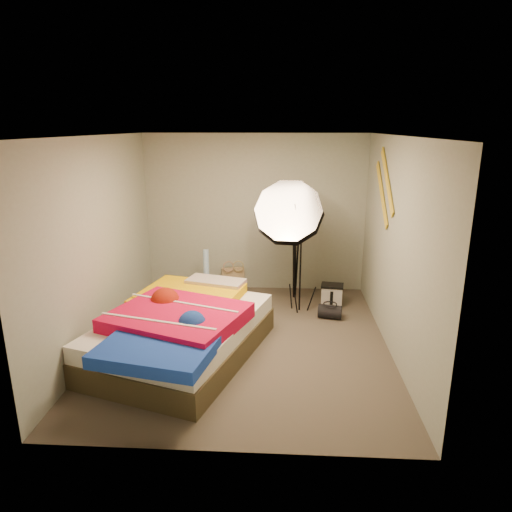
# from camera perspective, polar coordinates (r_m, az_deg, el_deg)

# --- Properties ---
(floor) EXTENTS (4.00, 4.00, 0.00)m
(floor) POSITION_cam_1_polar(r_m,az_deg,el_deg) (5.81, -1.35, -10.69)
(floor) COLOR #50483C
(floor) RESTS_ON ground
(ceiling) EXTENTS (4.00, 4.00, 0.00)m
(ceiling) POSITION_cam_1_polar(r_m,az_deg,el_deg) (5.19, -1.54, 14.81)
(ceiling) COLOR silver
(ceiling) RESTS_ON wall_back
(wall_back) EXTENTS (3.50, 0.00, 3.50)m
(wall_back) POSITION_cam_1_polar(r_m,az_deg,el_deg) (7.31, -0.14, 5.30)
(wall_back) COLOR #979C8D
(wall_back) RESTS_ON floor
(wall_front) EXTENTS (3.50, 0.00, 3.50)m
(wall_front) POSITION_cam_1_polar(r_m,az_deg,el_deg) (3.48, -4.17, -7.04)
(wall_front) COLOR #979C8D
(wall_front) RESTS_ON floor
(wall_left) EXTENTS (0.00, 4.00, 4.00)m
(wall_left) POSITION_cam_1_polar(r_m,az_deg,el_deg) (5.78, -19.02, 1.52)
(wall_left) COLOR #979C8D
(wall_left) RESTS_ON floor
(wall_right) EXTENTS (0.00, 4.00, 4.00)m
(wall_right) POSITION_cam_1_polar(r_m,az_deg,el_deg) (5.50, 17.03, 1.00)
(wall_right) COLOR #979C8D
(wall_right) RESTS_ON floor
(tote_bag) EXTENTS (0.39, 0.24, 0.38)m
(tote_bag) POSITION_cam_1_polar(r_m,az_deg,el_deg) (7.52, -2.88, -2.84)
(tote_bag) COLOR tan
(tote_bag) RESTS_ON floor
(wrapping_roll) EXTENTS (0.12, 0.23, 0.78)m
(wrapping_roll) POSITION_cam_1_polar(r_m,az_deg,el_deg) (7.12, -6.22, -2.28)
(wrapping_roll) COLOR #4D91CF
(wrapping_roll) RESTS_ON floor
(camera_case) EXTENTS (0.33, 0.26, 0.30)m
(camera_case) POSITION_cam_1_polar(r_m,az_deg,el_deg) (6.94, 9.46, -4.93)
(camera_case) COLOR silver
(camera_case) RESTS_ON floor
(duffel_bag) EXTENTS (0.35, 0.26, 0.20)m
(duffel_bag) POSITION_cam_1_polar(r_m,az_deg,el_deg) (6.51, 9.21, -6.88)
(duffel_bag) COLOR black
(duffel_bag) RESTS_ON floor
(wall_stripe_upper) EXTENTS (0.02, 0.91, 0.78)m
(wall_stripe_upper) POSITION_cam_1_polar(r_m,az_deg,el_deg) (5.95, 16.08, 9.04)
(wall_stripe_upper) COLOR gold
(wall_stripe_upper) RESTS_ON wall_right
(wall_stripe_lower) EXTENTS (0.02, 0.91, 0.78)m
(wall_stripe_lower) POSITION_cam_1_polar(r_m,az_deg,el_deg) (6.22, 15.45, 7.50)
(wall_stripe_lower) COLOR gold
(wall_stripe_lower) RESTS_ON wall_right
(bed) EXTENTS (2.11, 2.65, 0.64)m
(bed) POSITION_cam_1_polar(r_m,az_deg,el_deg) (5.43, -9.27, -9.11)
(bed) COLOR #493E27
(bed) RESTS_ON floor
(photo_umbrella) EXTENTS (1.22, 0.94, 2.01)m
(photo_umbrella) POSITION_cam_1_polar(r_m,az_deg,el_deg) (6.26, 4.16, 5.21)
(photo_umbrella) COLOR black
(photo_umbrella) RESTS_ON floor
(camera_tripod) EXTENTS (0.07, 0.07, 1.12)m
(camera_tripod) POSITION_cam_1_polar(r_m,az_deg,el_deg) (7.05, 4.92, -0.22)
(camera_tripod) COLOR black
(camera_tripod) RESTS_ON floor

